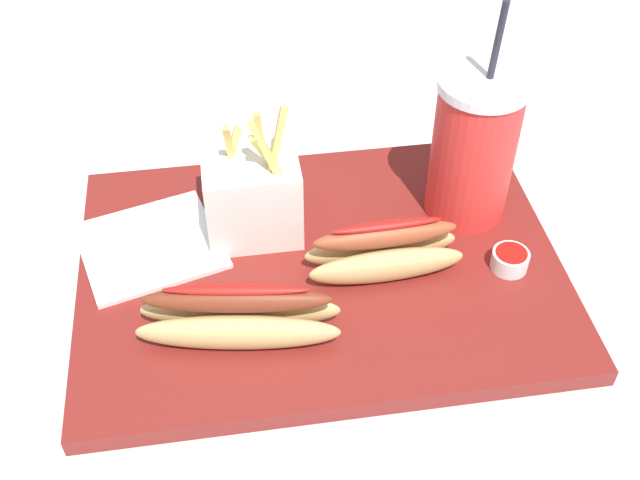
% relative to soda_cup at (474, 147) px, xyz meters
% --- Properties ---
extents(ground_plane, '(2.40, 2.40, 0.02)m').
position_rel_soda_cup_xyz_m(ground_plane, '(-0.17, -0.06, -0.11)').
color(ground_plane, silver).
extents(food_tray, '(0.49, 0.36, 0.02)m').
position_rel_soda_cup_xyz_m(food_tray, '(-0.17, -0.06, -0.09)').
color(food_tray, maroon).
rests_on(food_tray, ground_plane).
extents(soda_cup, '(0.09, 0.09, 0.25)m').
position_rel_soda_cup_xyz_m(soda_cup, '(0.00, 0.00, 0.00)').
color(soda_cup, red).
rests_on(soda_cup, food_tray).
extents(fries_basket, '(0.10, 0.09, 0.15)m').
position_rel_soda_cup_xyz_m(fries_basket, '(-0.23, 0.00, -0.03)').
color(fries_basket, white).
rests_on(fries_basket, food_tray).
extents(hot_dog_1, '(0.16, 0.06, 0.06)m').
position_rel_soda_cup_xyz_m(hot_dog_1, '(-0.11, -0.08, -0.06)').
color(hot_dog_1, tan).
rests_on(hot_dog_1, food_tray).
extents(hot_dog_2, '(0.19, 0.08, 0.07)m').
position_rel_soda_cup_xyz_m(hot_dog_2, '(-0.26, -0.14, -0.06)').
color(hot_dog_2, tan).
rests_on(hot_dog_2, food_tray).
extents(ketchup_cup_1, '(0.04, 0.04, 0.02)m').
position_rel_soda_cup_xyz_m(ketchup_cup_1, '(0.02, -0.10, -0.07)').
color(ketchup_cup_1, white).
rests_on(ketchup_cup_1, food_tray).
extents(napkin_stack, '(0.17, 0.16, 0.01)m').
position_rel_soda_cup_xyz_m(napkin_stack, '(-0.34, -0.01, -0.08)').
color(napkin_stack, white).
rests_on(napkin_stack, food_tray).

